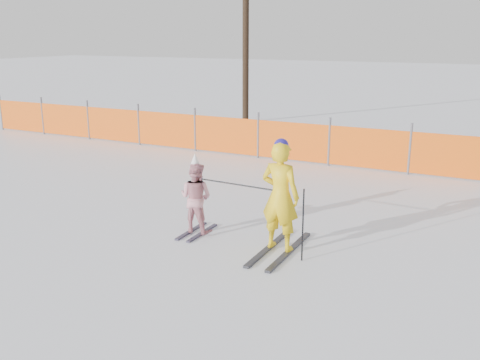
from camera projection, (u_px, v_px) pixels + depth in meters
name	position (u px, v px, depth m)	size (l,w,h in m)	color
ground	(226.00, 248.00, 8.47)	(120.00, 120.00, 0.00)	white
adult	(280.00, 196.00, 8.15)	(0.65, 1.69, 1.79)	black
child	(196.00, 197.00, 8.96)	(0.59, 0.93, 1.39)	black
ski_poles	(265.00, 202.00, 8.21)	(1.90, 0.30, 1.12)	black
safety_fence	(188.00, 131.00, 15.50)	(15.65, 0.06, 1.25)	#595960
tree_trunks	(457.00, 47.00, 16.47)	(13.78, 0.75, 6.66)	#2F2115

